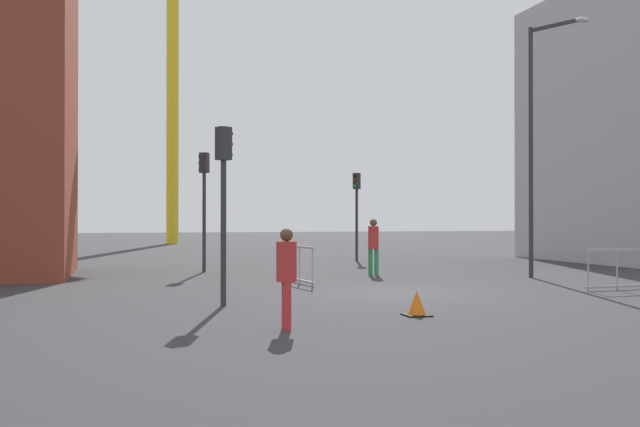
{
  "coord_description": "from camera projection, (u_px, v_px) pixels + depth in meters",
  "views": [
    {
      "loc": [
        -6.62,
        -16.49,
        1.85
      ],
      "look_at": [
        0.0,
        7.01,
        2.03
      ],
      "focal_mm": 39.61,
      "sensor_mm": 36.0,
      "label": 1
    }
  ],
  "objects": [
    {
      "name": "ground",
      "position": [
        396.0,
        292.0,
        17.66
      ],
      "size": [
        160.0,
        160.0,
        0.0
      ],
      "primitive_type": "plane",
      "color": "#333335"
    },
    {
      "name": "construction_crane",
      "position": [
        171.0,
        44.0,
        52.35
      ],
      "size": [
        7.56,
        12.5,
        23.07
      ],
      "color": "yellow",
      "rests_on": "ground"
    },
    {
      "name": "streetlamp_tall",
      "position": [
        538.0,
        130.0,
        21.89
      ],
      "size": [
        1.04,
        1.75,
        7.85
      ],
      "color": "#2D2D30",
      "rests_on": "ground"
    },
    {
      "name": "traffic_light_corner",
      "position": [
        357.0,
        202.0,
        30.83
      ],
      "size": [
        0.37,
        0.36,
        3.85
      ],
      "color": "#2D2D30",
      "rests_on": "ground"
    },
    {
      "name": "traffic_light_far",
      "position": [
        204.0,
        192.0,
        24.39
      ],
      "size": [
        0.38,
        0.36,
        4.14
      ],
      "color": "#2D2D30",
      "rests_on": "ground"
    },
    {
      "name": "traffic_light_verge",
      "position": [
        224.0,
        185.0,
        14.91
      ],
      "size": [
        0.39,
        0.33,
        3.79
      ],
      "color": "#2D2D30",
      "rests_on": "ground"
    },
    {
      "name": "pedestrian_walking",
      "position": [
        286.0,
        271.0,
        11.7
      ],
      "size": [
        0.34,
        0.34,
        1.69
      ],
      "color": "red",
      "rests_on": "ground"
    },
    {
      "name": "pedestrian_waiting",
      "position": [
        373.0,
        242.0,
        22.94
      ],
      "size": [
        0.34,
        0.34,
        1.84
      ],
      "color": "#2D844C",
      "rests_on": "ground"
    },
    {
      "name": "safety_barrier_mid_span",
      "position": [
        617.0,
        269.0,
        18.16
      ],
      "size": [
        2.01,
        0.17,
        1.08
      ],
      "color": "#9EA0A5",
      "rests_on": "ground"
    },
    {
      "name": "safety_barrier_front",
      "position": [
        300.0,
        264.0,
        19.99
      ],
      "size": [
        0.34,
        2.1,
        1.08
      ],
      "color": "#9EA0A5",
      "rests_on": "ground"
    },
    {
      "name": "traffic_cone_by_barrier",
      "position": [
        417.0,
        304.0,
        13.39
      ],
      "size": [
        0.48,
        0.48,
        0.48
      ],
      "color": "black",
      "rests_on": "ground"
    }
  ]
}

